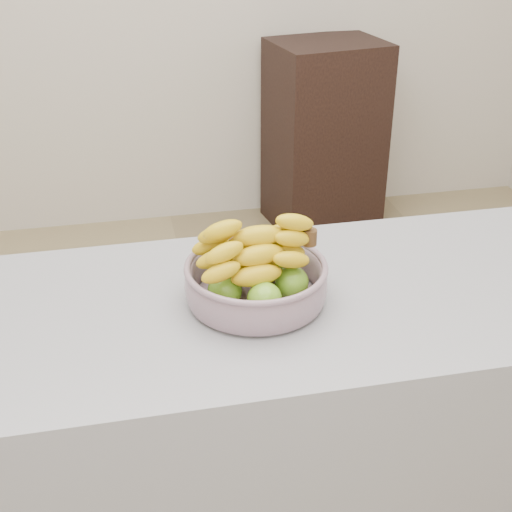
% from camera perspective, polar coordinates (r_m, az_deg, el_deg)
% --- Properties ---
extents(ground, '(4.00, 4.00, 0.00)m').
position_cam_1_polar(ground, '(2.25, -1.31, -18.64)').
color(ground, '#8C7B56').
rests_on(ground, ground).
extents(counter, '(2.00, 0.60, 0.90)m').
position_cam_1_polar(counter, '(1.70, 0.71, -16.40)').
color(counter, gray).
rests_on(counter, ground).
extents(cabinet, '(0.58, 0.50, 0.94)m').
position_cam_1_polar(cabinet, '(3.65, 5.47, 9.51)').
color(cabinet, black).
rests_on(cabinet, ground).
extents(fruit_bowl, '(0.28, 0.28, 0.16)m').
position_cam_1_polar(fruit_bowl, '(1.39, -0.01, -1.73)').
color(fruit_bowl, '#95A5B3').
rests_on(fruit_bowl, counter).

